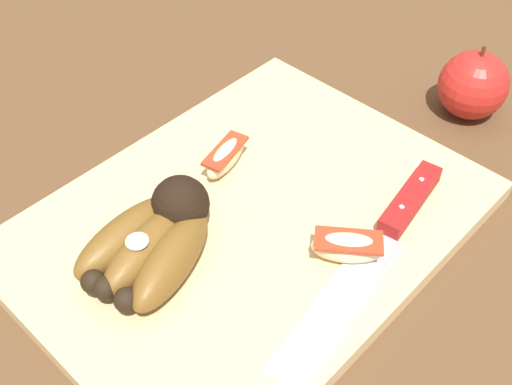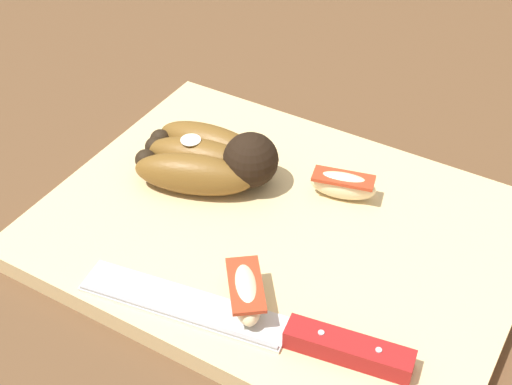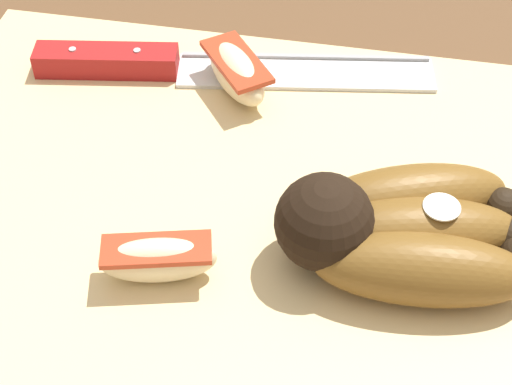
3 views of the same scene
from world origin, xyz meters
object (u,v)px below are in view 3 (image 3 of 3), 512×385
banana_bunch (399,231)px  apple_wedge_near (237,72)px  apple_wedge_middle (158,259)px  chefs_knife (176,65)px

banana_bunch → apple_wedge_near: (-0.12, 0.13, -0.01)m
banana_bunch → apple_wedge_middle: size_ratio=2.12×
apple_wedge_near → apple_wedge_middle: (-0.01, -0.16, -0.00)m
banana_bunch → apple_wedge_near: size_ratio=2.09×
apple_wedge_near → apple_wedge_middle: apple_wedge_near is taller
chefs_knife → apple_wedge_near: size_ratio=4.14×
banana_bunch → chefs_knife: banana_bunch is taller
banana_bunch → apple_wedge_middle: bearing=-163.3°
apple_wedge_near → banana_bunch: bearing=-47.6°
chefs_knife → apple_wedge_middle: (0.04, -0.18, 0.01)m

